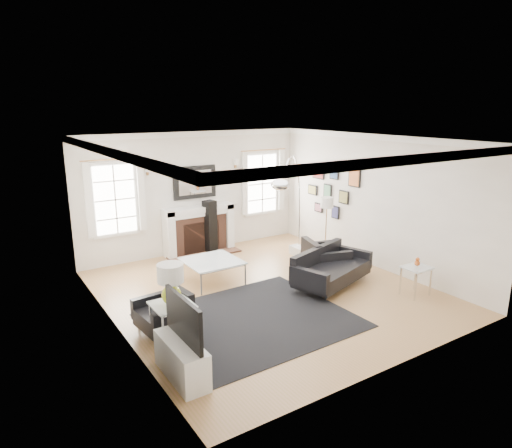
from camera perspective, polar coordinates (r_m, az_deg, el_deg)
floor at (r=8.59m, az=1.30°, el=-8.45°), size 6.00×6.00×0.00m
back_wall at (r=10.70m, az=-7.72°, el=3.90°), size 5.50×0.04×2.80m
front_wall at (r=6.01m, az=17.71°, el=-5.20°), size 5.50×0.04×2.80m
left_wall at (r=7.03m, az=-17.54°, el=-2.32°), size 0.04×6.00×2.80m
right_wall at (r=9.92m, az=14.64°, el=2.71°), size 0.04×6.00×2.80m
ceiling at (r=7.92m, az=1.42°, el=10.52°), size 5.50×6.00×0.02m
crown_molding at (r=7.93m, az=1.42°, el=10.09°), size 5.50×6.00×0.12m
fireplace at (r=10.71m, az=-7.08°, el=-0.78°), size 1.70×0.69×1.11m
mantel_mirror at (r=10.62m, az=-7.66°, el=5.19°), size 1.05×0.07×0.75m
window_left at (r=10.01m, az=-17.22°, el=2.98°), size 1.24×0.15×1.62m
window_right at (r=11.54m, az=0.74°, el=5.11°), size 1.24×0.15×1.62m
gallery_wall at (r=10.77m, az=9.51°, el=4.62°), size 0.04×1.73×1.29m
tv_unit at (r=6.05m, az=-9.26°, el=-15.73°), size 0.35×1.00×1.09m
area_rug at (r=7.52m, az=-0.68°, el=-11.93°), size 3.16×2.65×0.01m
sofa at (r=8.91m, az=9.16°, el=-5.62°), size 1.92×1.29×0.58m
armchair_left at (r=7.20m, az=-11.18°, el=-10.92°), size 0.79×0.86×0.53m
armchair_right at (r=9.49m, az=8.43°, el=-4.21°), size 0.98×1.05×0.59m
coffee_table at (r=8.91m, az=-5.54°, el=-4.74°), size 1.02×1.02×0.45m
side_table_left at (r=6.76m, az=-10.43°, el=-10.65°), size 0.56×0.56×0.62m
nesting_table at (r=8.79m, az=19.40°, el=-5.79°), size 0.49×0.41×0.54m
gourd_lamp at (r=6.58m, az=-10.61°, el=-7.05°), size 0.38×0.38×0.60m
orange_vase at (r=8.72m, az=19.52°, el=-4.51°), size 0.10×0.10×0.16m
arc_floor_lamp at (r=9.38m, az=4.38°, el=2.11°), size 1.75×1.62×2.48m
stick_floor_lamp at (r=10.18m, az=8.84°, el=2.28°), size 0.29×0.29×1.41m
speaker_tower at (r=10.65m, az=-5.78°, el=-0.37°), size 0.30×0.30×1.25m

